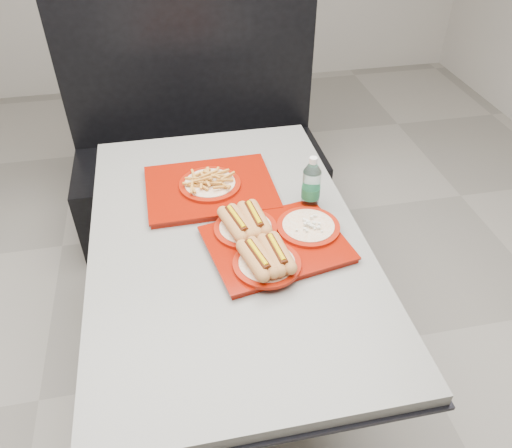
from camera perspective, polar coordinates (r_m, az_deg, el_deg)
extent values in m
plane|color=gray|center=(2.24, -2.64, -16.06)|extent=(6.00, 6.00, 0.00)
cylinder|color=black|center=(2.21, -2.66, -15.69)|extent=(0.52, 0.52, 0.05)
cylinder|color=black|center=(1.93, -2.97, -9.65)|extent=(0.11, 0.11, 0.66)
cube|color=black|center=(1.70, -3.33, -2.45)|extent=(0.92, 1.42, 0.01)
cube|color=gray|center=(1.69, -3.36, -1.82)|extent=(0.90, 1.40, 0.04)
cube|color=black|center=(2.80, -6.14, 3.88)|extent=(1.30, 0.55, 0.45)
cube|color=black|center=(2.73, -7.59, 16.66)|extent=(1.30, 0.10, 1.10)
cube|color=#7D0F03|center=(1.62, 2.31, -2.45)|extent=(0.47, 0.40, 0.02)
cube|color=#7D0F03|center=(1.61, 2.32, -2.13)|extent=(0.49, 0.41, 0.01)
cylinder|color=#8D1404|center=(1.53, 1.25, -4.58)|extent=(0.21, 0.21, 0.01)
cylinder|color=white|center=(1.52, 1.25, -4.41)|extent=(0.17, 0.17, 0.00)
cylinder|color=#8D1404|center=(1.65, -1.21, -0.49)|extent=(0.21, 0.21, 0.01)
cylinder|color=white|center=(1.65, -1.21, -0.33)|extent=(0.17, 0.17, 0.00)
cylinder|color=#8D1404|center=(1.67, 6.00, -0.31)|extent=(0.21, 0.21, 0.01)
cylinder|color=white|center=(1.66, 6.01, -0.15)|extent=(0.17, 0.17, 0.00)
cube|color=#7D0F03|center=(1.87, -5.24, 3.95)|extent=(0.46, 0.36, 0.02)
cube|color=#7D0F03|center=(1.86, -5.27, 4.28)|extent=(0.47, 0.37, 0.01)
cylinder|color=#8D1404|center=(1.86, -5.29, 4.53)|extent=(0.23, 0.23, 0.01)
cylinder|color=white|center=(1.85, -5.30, 4.70)|extent=(0.19, 0.19, 0.01)
cylinder|color=silver|center=(1.76, 6.29, 3.88)|extent=(0.06, 0.06, 0.15)
cylinder|color=#175C36|center=(1.76, 6.27, 3.68)|extent=(0.07, 0.07, 0.04)
cone|color=silver|center=(1.70, 6.51, 6.45)|extent=(0.06, 0.06, 0.03)
cylinder|color=silver|center=(1.69, 6.57, 7.24)|extent=(0.03, 0.03, 0.02)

